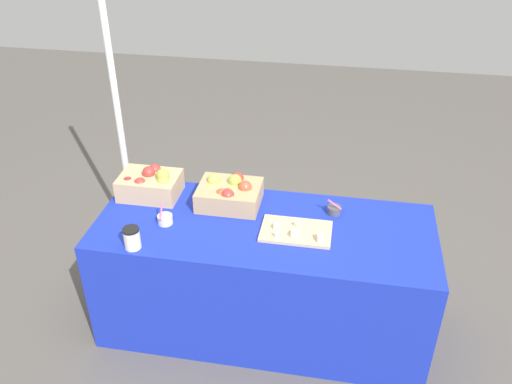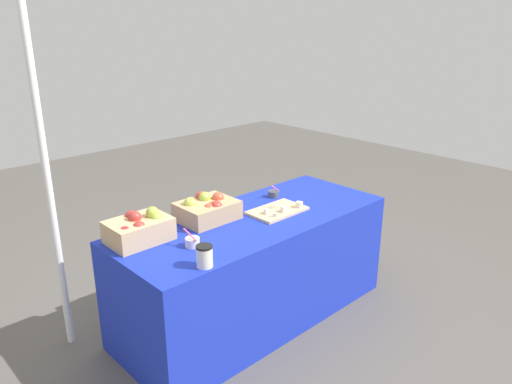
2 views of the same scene
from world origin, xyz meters
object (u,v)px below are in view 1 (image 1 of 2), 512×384
(apple_crate_left, at_px, (150,184))
(cutting_board_front, at_px, (296,231))
(tent_pole, at_px, (117,108))
(apple_crate_middle, at_px, (230,194))
(sample_bowl_mid, at_px, (334,210))
(coffee_cup, at_px, (132,238))
(sample_bowl_near, at_px, (165,219))

(apple_crate_left, xyz_separation_m, cutting_board_front, (0.91, -0.23, -0.07))
(cutting_board_front, xyz_separation_m, tent_pole, (-1.25, 0.64, 0.36))
(apple_crate_middle, distance_m, sample_bowl_mid, 0.61)
(cutting_board_front, relative_size, tent_pole, 0.17)
(coffee_cup, distance_m, tent_pole, 1.05)
(apple_crate_left, distance_m, coffee_cup, 0.52)
(apple_crate_left, distance_m, sample_bowl_mid, 1.11)
(tent_pole, bearing_deg, coffee_cup, -65.59)
(apple_crate_middle, bearing_deg, coffee_cup, -129.53)
(coffee_cup, bearing_deg, tent_pole, 114.41)
(sample_bowl_mid, distance_m, coffee_cup, 1.14)
(apple_crate_middle, xyz_separation_m, tent_pole, (-0.82, 0.41, 0.30))
(cutting_board_front, bearing_deg, sample_bowl_near, -177.28)
(sample_bowl_mid, height_order, tent_pole, tent_pole)
(apple_crate_left, xyz_separation_m, sample_bowl_near, (0.18, -0.27, -0.05))
(apple_crate_left, height_order, apple_crate_middle, apple_crate_left)
(cutting_board_front, bearing_deg, coffee_cup, -161.69)
(apple_crate_middle, height_order, coffee_cup, apple_crate_middle)
(coffee_cup, bearing_deg, apple_crate_left, 99.09)
(cutting_board_front, xyz_separation_m, sample_bowl_near, (-0.73, -0.03, 0.02))
(tent_pole, bearing_deg, apple_crate_left, -50.45)
(apple_crate_left, bearing_deg, apple_crate_middle, -1.40)
(apple_crate_left, height_order, coffee_cup, apple_crate_left)
(cutting_board_front, bearing_deg, sample_bowl_mid, 50.23)
(coffee_cup, relative_size, tent_pole, 0.05)
(cutting_board_front, height_order, sample_bowl_near, sample_bowl_near)
(sample_bowl_near, bearing_deg, coffee_cup, -112.04)
(tent_pole, bearing_deg, sample_bowl_near, -52.73)
(cutting_board_front, height_order, tent_pole, tent_pole)
(apple_crate_middle, xyz_separation_m, sample_bowl_mid, (0.61, 0.01, -0.05))
(apple_crate_middle, relative_size, coffee_cup, 3.01)
(apple_crate_left, relative_size, coffee_cup, 2.94)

